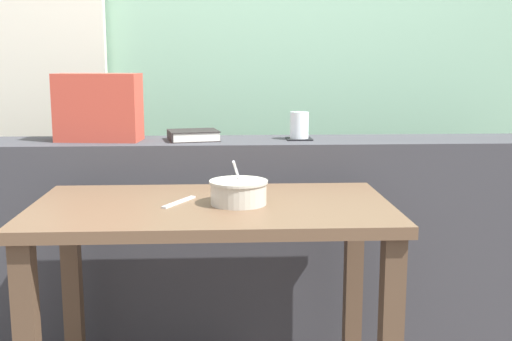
# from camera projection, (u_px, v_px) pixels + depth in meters

# --- Properties ---
(outdoor_backdrop) EXTENTS (4.80, 0.08, 2.80)m
(outdoor_backdrop) POSITION_uv_depth(u_px,v_px,m) (232.00, 10.00, 3.08)
(outdoor_backdrop) COLOR #84B293
(outdoor_backdrop) RESTS_ON ground
(curtain_left_panel) EXTENTS (0.56, 0.06, 2.50)m
(curtain_left_panel) POSITION_uv_depth(u_px,v_px,m) (45.00, 40.00, 2.96)
(curtain_left_panel) COLOR beige
(curtain_left_panel) RESTS_ON ground
(dark_console_ledge) EXTENTS (2.80, 0.32, 0.85)m
(dark_console_ledge) POSITION_uv_depth(u_px,v_px,m) (235.00, 244.00, 2.57)
(dark_console_ledge) COLOR #38383D
(dark_console_ledge) RESTS_ON ground
(breakfast_table) EXTENTS (1.10, 0.61, 0.72)m
(breakfast_table) POSITION_uv_depth(u_px,v_px,m) (212.00, 243.00, 1.96)
(breakfast_table) COLOR brown
(breakfast_table) RESTS_ON ground
(coaster_square) EXTENTS (0.10, 0.10, 0.00)m
(coaster_square) POSITION_uv_depth(u_px,v_px,m) (299.00, 139.00, 2.51)
(coaster_square) COLOR black
(coaster_square) RESTS_ON dark_console_ledge
(juice_glass) EXTENTS (0.07, 0.07, 0.10)m
(juice_glass) POSITION_uv_depth(u_px,v_px,m) (299.00, 126.00, 2.50)
(juice_glass) COLOR white
(juice_glass) RESTS_ON coaster_square
(closed_book) EXTENTS (0.22, 0.19, 0.04)m
(closed_book) POSITION_uv_depth(u_px,v_px,m) (193.00, 135.00, 2.48)
(closed_book) COLOR black
(closed_book) RESTS_ON dark_console_ledge
(throw_pillow) EXTENTS (0.33, 0.18, 0.26)m
(throw_pillow) POSITION_uv_depth(u_px,v_px,m) (98.00, 107.00, 2.44)
(throw_pillow) COLOR #B74233
(throw_pillow) RESTS_ON dark_console_ledge
(soup_bowl) EXTENTS (0.18, 0.18, 0.14)m
(soup_bowl) POSITION_uv_depth(u_px,v_px,m) (240.00, 192.00, 1.93)
(soup_bowl) COLOR #BCB7A8
(soup_bowl) RESTS_ON breakfast_table
(fork_utensil) EXTENTS (0.10, 0.16, 0.01)m
(fork_utensil) POSITION_uv_depth(u_px,v_px,m) (179.00, 202.00, 1.95)
(fork_utensil) COLOR silver
(fork_utensil) RESTS_ON breakfast_table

